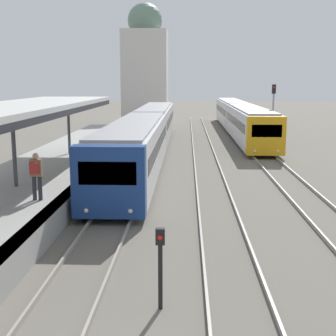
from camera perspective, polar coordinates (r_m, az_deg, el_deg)
The scene contains 7 objects.
platform_canopy at distance 19.05m, azimuth -18.41°, elevation 6.89°, with size 4.00×21.48×3.18m.
person_on_platform at distance 16.74m, azimuth -15.78°, elevation -0.54°, with size 0.40×0.40×1.66m.
train_near at distance 32.19m, azimuth -2.52°, elevation 4.50°, with size 2.59×32.68×2.92m.
train_far at distance 46.74m, azimuth 8.64°, elevation 6.24°, with size 2.49×32.62×2.90m.
signal_post_near at distance 10.38m, azimuth -0.95°, elevation -11.10°, with size 0.20×0.21×1.86m.
signal_mast_far at distance 37.09m, azimuth 12.70°, elevation 7.21°, with size 0.28×0.29×4.77m.
distant_domed_building at distance 57.23m, azimuth -2.79°, elevation 12.14°, with size 5.28×5.28×14.07m.
Camera 1 is at (2.70, -4.91, 4.97)m, focal length 50.00 mm.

